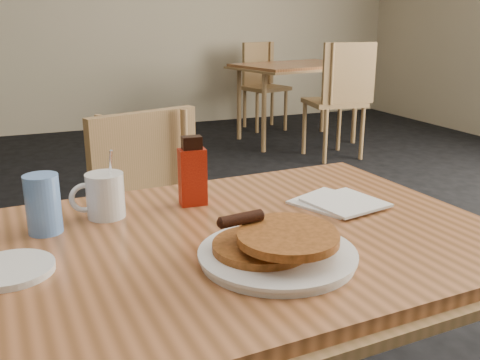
% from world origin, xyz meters
% --- Properties ---
extents(main_table, '(1.19, 0.84, 0.75)m').
position_xyz_m(main_table, '(0.00, 0.01, 0.71)').
color(main_table, '#A7633B').
rests_on(main_table, floor).
extents(neighbor_table, '(1.30, 1.02, 0.75)m').
position_xyz_m(neighbor_table, '(2.13, 3.66, 0.71)').
color(neighbor_table, '#A7633B').
rests_on(neighbor_table, floor).
extents(chair_main_far, '(0.50, 0.51, 0.87)m').
position_xyz_m(chair_main_far, '(0.02, 0.72, 0.52)').
color(chair_main_far, '#9F764B').
rests_on(chair_main_far, floor).
extents(chair_neighbor_far, '(0.51, 0.52, 0.92)m').
position_xyz_m(chair_neighbor_far, '(2.11, 4.42, 0.55)').
color(chair_neighbor_far, '#9F764B').
rests_on(chair_neighbor_far, floor).
extents(chair_neighbor_near, '(0.51, 0.51, 0.98)m').
position_xyz_m(chair_neighbor_near, '(2.13, 2.89, 0.59)').
color(chair_neighbor_near, '#9F764B').
rests_on(chair_neighbor_near, floor).
extents(pancake_plate, '(0.28, 0.28, 0.08)m').
position_xyz_m(pancake_plate, '(0.05, -0.13, 0.77)').
color(pancake_plate, white).
rests_on(pancake_plate, main_table).
extents(coffee_mug, '(0.12, 0.08, 0.15)m').
position_xyz_m(coffee_mug, '(-0.20, 0.21, 0.80)').
color(coffee_mug, white).
rests_on(coffee_mug, main_table).
extents(syrup_bottle, '(0.06, 0.04, 0.16)m').
position_xyz_m(syrup_bottle, '(0.00, 0.22, 0.82)').
color(syrup_bottle, maroon).
rests_on(syrup_bottle, main_table).
extents(napkin_stack, '(0.21, 0.22, 0.01)m').
position_xyz_m(napkin_stack, '(0.31, 0.09, 0.76)').
color(napkin_stack, silver).
rests_on(napkin_stack, main_table).
extents(blue_tumbler, '(0.07, 0.07, 0.12)m').
position_xyz_m(blue_tumbler, '(-0.32, 0.17, 0.81)').
color(blue_tumbler, '#5D8CDA').
rests_on(blue_tumbler, main_table).
extents(side_saucer, '(0.16, 0.16, 0.01)m').
position_xyz_m(side_saucer, '(-0.39, 0.00, 0.76)').
color(side_saucer, white).
rests_on(side_saucer, main_table).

